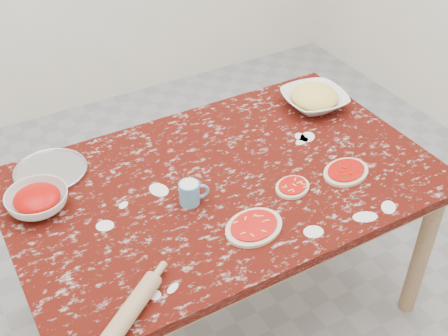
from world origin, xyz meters
TOP-DOWN VIEW (x-y plane):
  - ground at (0.00, 0.00)m, footprint 4.00×4.00m
  - worktable at (0.00, 0.00)m, footprint 1.60×1.00m
  - pizza_tray at (-0.56, 0.36)m, footprint 0.33×0.33m
  - sauce_bowl at (-0.65, 0.18)m, footprint 0.22×0.22m
  - cheese_bowl at (0.60, 0.25)m, footprint 0.31×0.31m
  - flour_mug at (-0.17, -0.06)m, footprint 0.11×0.07m
  - pizza_left at (-0.05, -0.29)m, footprint 0.24×0.21m
  - pizza_mid at (0.19, -0.18)m, footprint 0.17×0.15m
  - pizza_right at (0.42, -0.20)m, footprint 0.22×0.19m
  - rolling_pin at (-0.56, -0.42)m, footprint 0.26×0.21m

SIDE VIEW (x-z plane):
  - ground at x=0.00m, z-range 0.00..0.00m
  - worktable at x=0.00m, z-range 0.29..1.04m
  - pizza_tray at x=-0.56m, z-range 0.75..0.76m
  - pizza_right at x=0.42m, z-range 0.75..0.77m
  - pizza_mid at x=0.19m, z-range 0.75..0.77m
  - pizza_left at x=-0.05m, z-range 0.75..0.77m
  - rolling_pin at x=-0.56m, z-range 0.75..0.81m
  - cheese_bowl at x=0.60m, z-range 0.75..0.82m
  - sauce_bowl at x=-0.65m, z-range 0.75..0.82m
  - flour_mug at x=-0.17m, z-range 0.75..0.84m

